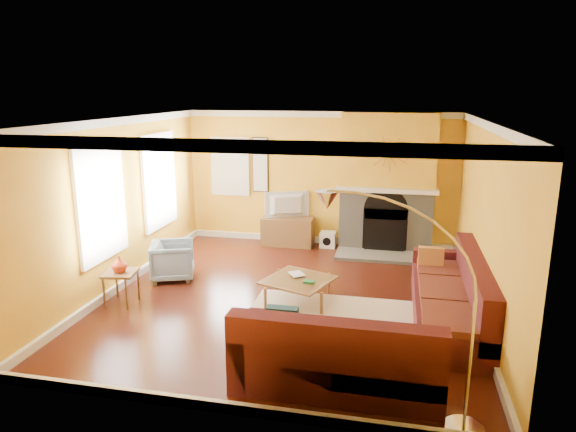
% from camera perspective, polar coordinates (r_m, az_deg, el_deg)
% --- Properties ---
extents(floor, '(5.50, 6.00, 0.02)m').
position_cam_1_polar(floor, '(8.01, 0.17, -9.09)').
color(floor, '#551E11').
rests_on(floor, ground).
extents(ceiling, '(5.50, 6.00, 0.02)m').
position_cam_1_polar(ceiling, '(7.39, 0.19, 10.72)').
color(ceiling, white).
rests_on(ceiling, ground).
extents(wall_back, '(5.50, 0.02, 2.70)m').
position_cam_1_polar(wall_back, '(10.49, 3.60, 4.16)').
color(wall_back, yellow).
rests_on(wall_back, ground).
extents(wall_front, '(5.50, 0.02, 2.70)m').
position_cam_1_polar(wall_front, '(4.81, -7.34, -7.79)').
color(wall_front, yellow).
rests_on(wall_front, ground).
extents(wall_left, '(0.02, 6.00, 2.70)m').
position_cam_1_polar(wall_left, '(8.58, -18.18, 1.29)').
color(wall_left, yellow).
rests_on(wall_left, ground).
extents(wall_right, '(0.02, 6.00, 2.70)m').
position_cam_1_polar(wall_right, '(7.53, 21.19, -0.65)').
color(wall_right, yellow).
rests_on(wall_right, ground).
extents(baseboard, '(5.50, 6.00, 0.12)m').
position_cam_1_polar(baseboard, '(7.98, 0.17, -8.63)').
color(baseboard, white).
rests_on(baseboard, floor).
extents(crown_molding, '(5.50, 6.00, 0.12)m').
position_cam_1_polar(crown_molding, '(7.39, 0.19, 10.18)').
color(crown_molding, white).
rests_on(crown_molding, ceiling).
extents(window_left_near, '(0.06, 1.22, 1.72)m').
position_cam_1_polar(window_left_near, '(9.65, -14.20, 3.81)').
color(window_left_near, white).
rests_on(window_left_near, wall_left).
extents(window_left_far, '(0.06, 1.22, 1.72)m').
position_cam_1_polar(window_left_far, '(8.03, -20.13, 1.40)').
color(window_left_far, white).
rests_on(window_left_far, wall_left).
extents(window_back, '(0.82, 0.06, 1.22)m').
position_cam_1_polar(window_back, '(10.85, -6.44, 5.49)').
color(window_back, white).
rests_on(window_back, wall_back).
extents(wall_art, '(0.34, 0.04, 1.14)m').
position_cam_1_polar(wall_art, '(10.67, -3.10, 5.69)').
color(wall_art, white).
rests_on(wall_art, wall_back).
extents(fireplace, '(1.80, 0.40, 2.70)m').
position_cam_1_polar(fireplace, '(10.17, 10.97, 3.63)').
color(fireplace, gray).
rests_on(fireplace, floor).
extents(mantel, '(1.92, 0.22, 0.08)m').
position_cam_1_polar(mantel, '(9.95, 10.91, 2.82)').
color(mantel, white).
rests_on(mantel, fireplace).
extents(hearth, '(1.80, 0.70, 0.06)m').
position_cam_1_polar(hearth, '(9.96, 10.54, -4.42)').
color(hearth, gray).
rests_on(hearth, floor).
extents(sunburst, '(0.70, 0.04, 0.70)m').
position_cam_1_polar(sunburst, '(9.86, 11.10, 6.83)').
color(sunburst, olive).
rests_on(sunburst, fireplace).
extents(rug, '(2.40, 1.80, 0.02)m').
position_cam_1_polar(rug, '(7.27, 4.71, -11.48)').
color(rug, beige).
rests_on(rug, floor).
extents(sectional_sofa, '(2.85, 3.78, 0.90)m').
position_cam_1_polar(sectional_sofa, '(6.94, 9.64, -8.92)').
color(sectional_sofa, '#531A1E').
rests_on(sectional_sofa, floor).
extents(coffee_table, '(1.17, 1.17, 0.36)m').
position_cam_1_polar(coffee_table, '(7.81, 1.17, -8.21)').
color(coffee_table, white).
rests_on(coffee_table, floor).
extents(media_console, '(1.04, 0.47, 0.57)m').
position_cam_1_polar(media_console, '(10.52, -0.02, -1.71)').
color(media_console, brown).
rests_on(media_console, floor).
extents(tv, '(0.89, 0.47, 0.53)m').
position_cam_1_polar(tv, '(10.39, -0.02, 1.21)').
color(tv, black).
rests_on(tv, media_console).
extents(subwoofer, '(0.31, 0.31, 0.31)m').
position_cam_1_polar(subwoofer, '(10.46, 4.45, -2.61)').
color(subwoofer, white).
rests_on(subwoofer, floor).
extents(armchair, '(0.90, 0.89, 0.64)m').
position_cam_1_polar(armchair, '(8.87, -12.68, -4.85)').
color(armchair, gray).
rests_on(armchair, floor).
extents(side_table, '(0.52, 0.52, 0.50)m').
position_cam_1_polar(side_table, '(8.10, -18.02, -7.58)').
color(side_table, brown).
rests_on(side_table, floor).
extents(vase, '(0.24, 0.24, 0.24)m').
position_cam_1_polar(vase, '(7.97, -18.22, -5.11)').
color(vase, red).
rests_on(vase, side_table).
extents(book, '(0.31, 0.33, 0.03)m').
position_cam_1_polar(book, '(7.85, 0.32, -6.58)').
color(book, white).
rests_on(book, coffee_table).
extents(arc_lamp, '(1.42, 0.36, 2.24)m').
position_cam_1_polar(arc_lamp, '(4.85, 12.67, -10.81)').
color(arc_lamp, silver).
rests_on(arc_lamp, floor).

